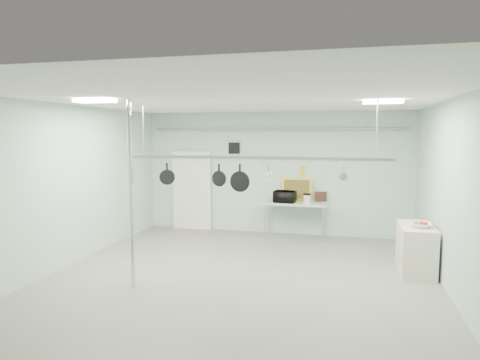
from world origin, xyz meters
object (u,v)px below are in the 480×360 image
(microwave, at_px, (285,197))
(skillet_left, at_px, (167,173))
(side_cabinet, at_px, (416,249))
(coffee_canister, at_px, (307,199))
(prep_table, at_px, (295,205))
(skillet_right, at_px, (240,178))
(chrome_pole, at_px, (131,194))
(pot_rack, at_px, (252,156))
(skillet_mid, at_px, (219,175))
(fruit_bowl, at_px, (421,225))

(microwave, distance_m, skillet_left, 3.77)
(side_cabinet, height_order, coffee_canister, coffee_canister)
(prep_table, distance_m, skillet_right, 3.50)
(chrome_pole, height_order, pot_rack, chrome_pole)
(chrome_pole, height_order, prep_table, chrome_pole)
(microwave, height_order, skillet_left, skillet_left)
(prep_table, height_order, skillet_left, skillet_left)
(chrome_pole, bearing_deg, skillet_left, 73.55)
(coffee_canister, bearing_deg, side_cabinet, -42.45)
(prep_table, distance_m, skillet_mid, 3.61)
(prep_table, xyz_separation_m, skillet_left, (-2.03, -3.30, 1.06))
(pot_rack, height_order, skillet_right, pot_rack)
(side_cabinet, height_order, skillet_left, skillet_left)
(fruit_bowl, distance_m, skillet_left, 4.81)
(skillet_left, bearing_deg, fruit_bowl, -12.27)
(fruit_bowl, distance_m, skillet_mid, 3.84)
(chrome_pole, xyz_separation_m, skillet_left, (0.27, 0.90, 0.29))
(prep_table, bearing_deg, side_cabinet, -40.79)
(chrome_pole, bearing_deg, coffee_canister, 57.30)
(fruit_bowl, bearing_deg, side_cabinet, 103.21)
(microwave, height_order, skillet_right, skillet_right)
(pot_rack, relative_size, fruit_bowl, 12.90)
(chrome_pole, xyz_separation_m, microwave, (2.04, 4.12, -0.55))
(prep_table, height_order, microwave, microwave)
(pot_rack, relative_size, microwave, 9.14)
(pot_rack, bearing_deg, coffee_canister, 77.44)
(microwave, bearing_deg, skillet_left, 68.62)
(microwave, bearing_deg, fruit_bowl, 148.64)
(side_cabinet, distance_m, skillet_left, 4.93)
(skillet_left, distance_m, skillet_mid, 1.02)
(skillet_left, bearing_deg, skillet_right, -23.50)
(skillet_mid, xyz_separation_m, skillet_right, (0.39, 0.00, -0.05))
(coffee_canister, xyz_separation_m, skillet_mid, (-1.32, -3.16, 0.87))
(side_cabinet, relative_size, skillet_right, 2.38)
(skillet_mid, bearing_deg, pot_rack, 13.69)
(side_cabinet, relative_size, pot_rack, 0.25)
(prep_table, relative_size, pot_rack, 0.33)
(prep_table, bearing_deg, skillet_left, -121.65)
(fruit_bowl, relative_size, skillet_mid, 0.91)
(pot_rack, distance_m, coffee_canister, 3.45)
(pot_rack, bearing_deg, skillet_right, 180.00)
(coffee_canister, bearing_deg, chrome_pole, -122.70)
(skillet_left, bearing_deg, microwave, 37.61)
(coffee_canister, height_order, fruit_bowl, coffee_canister)
(pot_rack, height_order, skillet_mid, pot_rack)
(pot_rack, height_order, coffee_canister, pot_rack)
(pot_rack, bearing_deg, chrome_pole, -154.65)
(side_cabinet, height_order, fruit_bowl, fruit_bowl)
(fruit_bowl, height_order, skillet_right, skillet_right)
(fruit_bowl, xyz_separation_m, skillet_mid, (-3.61, -0.92, 0.94))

